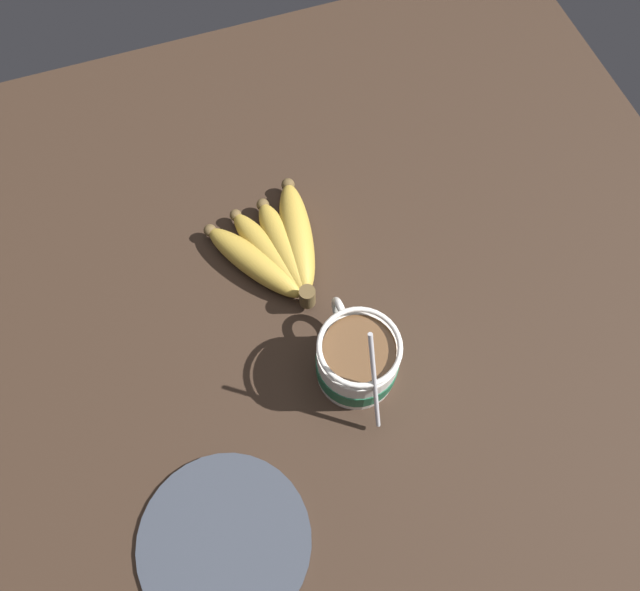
% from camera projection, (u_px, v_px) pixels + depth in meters
% --- Properties ---
extents(table, '(1.00, 1.00, 0.03)m').
position_uv_depth(table, '(348.00, 299.00, 0.80)').
color(table, '#332319').
rests_on(table, ground).
extents(coffee_mug, '(0.15, 0.09, 0.16)m').
position_uv_depth(coffee_mug, '(357.00, 360.00, 0.71)').
color(coffee_mug, white).
rests_on(coffee_mug, table).
extents(banana_bunch, '(0.19, 0.15, 0.04)m').
position_uv_depth(banana_bunch, '(277.00, 249.00, 0.79)').
color(banana_bunch, brown).
rests_on(banana_bunch, table).
extents(small_plate, '(0.19, 0.19, 0.01)m').
position_uv_depth(small_plate, '(224.00, 542.00, 0.66)').
color(small_plate, '#333842').
rests_on(small_plate, table).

